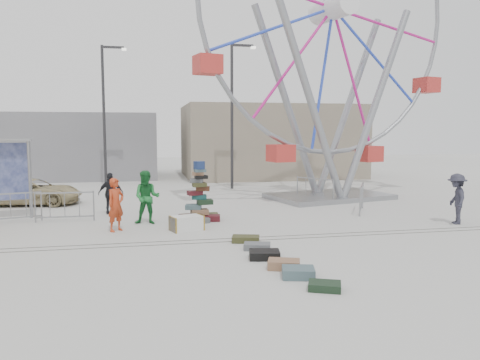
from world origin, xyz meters
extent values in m
plane|color=#9E9E99|center=(0.00, 0.00, 0.00)|extent=(90.00, 90.00, 0.00)
cube|color=#47443F|center=(0.00, 0.60, 0.00)|extent=(40.00, 0.04, 0.01)
cube|color=#47443F|center=(0.00, 1.00, 0.00)|extent=(40.00, 0.04, 0.01)
cube|color=gray|center=(7.00, 20.00, 2.50)|extent=(12.00, 8.00, 5.00)
cube|color=gray|center=(-6.00, 22.00, 2.20)|extent=(10.00, 8.00, 4.40)
cylinder|color=#2D2D30|center=(3.00, 13.00, 4.00)|extent=(0.16, 0.16, 8.00)
cube|color=#2D2D30|center=(3.60, 13.00, 7.90)|extent=(1.20, 0.15, 0.12)
cube|color=silver|center=(4.20, 13.00, 7.80)|extent=(0.25, 0.25, 0.12)
cylinder|color=#2D2D30|center=(-4.00, 15.00, 4.00)|extent=(0.16, 0.16, 8.00)
cube|color=#2D2D30|center=(-3.40, 15.00, 7.90)|extent=(1.20, 0.15, 0.12)
cube|color=silver|center=(-2.80, 15.00, 7.80)|extent=(0.25, 0.25, 0.12)
cube|color=#1A504F|center=(-0.26, 3.88, 0.11)|extent=(0.72, 0.51, 0.23)
cube|color=#50151C|center=(0.53, 3.86, 0.11)|extent=(0.72, 0.56, 0.21)
cube|color=#4A2718|center=(-0.25, 4.32, 0.10)|extent=(0.68, 0.53, 0.19)
cube|color=#3E4020|center=(0.54, 4.30, 0.11)|extent=(0.67, 0.49, 0.21)
cube|color=slate|center=(0.13, 3.60, 0.09)|extent=(0.65, 0.48, 0.18)
cube|color=black|center=(0.14, 4.48, 0.10)|extent=(0.63, 0.46, 0.19)
cube|color=#93684A|center=(0.13, 4.00, 0.33)|extent=(0.64, 0.46, 0.19)
cube|color=#4A646B|center=(-0.08, 4.03, 0.51)|extent=(0.63, 0.50, 0.18)
cube|color=#1A301D|center=(0.33, 3.98, 0.69)|extent=(0.58, 0.42, 0.18)
cube|color=#1A504F|center=(0.14, 4.13, 0.85)|extent=(0.55, 0.39, 0.16)
cube|color=#50151C|center=(-0.02, 4.09, 1.01)|extent=(0.58, 0.46, 0.16)
cube|color=#4A2718|center=(0.27, 4.04, 1.17)|extent=(0.53, 0.41, 0.16)
cube|color=#3E4020|center=(0.13, 3.96, 1.32)|extent=(0.52, 0.37, 0.14)
cube|color=slate|center=(0.05, 4.07, 1.46)|extent=(0.52, 0.41, 0.14)
cube|color=black|center=(0.21, 4.00, 1.59)|extent=(0.47, 0.35, 0.12)
cube|color=#93684A|center=(0.09, 4.04, 1.71)|extent=(0.45, 0.32, 0.12)
cube|color=#4A646B|center=(0.16, 3.97, 1.83)|extent=(0.44, 0.32, 0.11)
cylinder|color=navy|center=(0.13, 4.00, 2.02)|extent=(0.42, 0.42, 0.28)
cube|color=gray|center=(6.88, 8.27, 0.11)|extent=(6.19, 4.57, 0.22)
cylinder|color=gray|center=(5.39, 6.88, 4.44)|extent=(3.83, 1.25, 9.01)
cylinder|color=gray|center=(8.84, 7.73, 4.44)|extent=(3.83, 1.25, 9.01)
cylinder|color=gray|center=(4.91, 8.82, 4.44)|extent=(3.83, 1.25, 9.01)
cylinder|color=gray|center=(8.36, 9.67, 4.44)|extent=(3.83, 1.25, 9.01)
cylinder|color=white|center=(6.88, 8.27, 8.89)|extent=(1.67, 2.64, 1.11)
torus|color=gray|center=(6.88, 8.27, 8.89)|extent=(13.21, 3.48, 13.55)
cube|color=red|center=(6.88, 8.27, 1.67)|extent=(1.21, 1.21, 0.78)
cylinder|color=gray|center=(-6.04, 6.08, 1.45)|extent=(0.10, 0.10, 2.90)
cube|color=navy|center=(-6.99, 5.91, 1.74)|extent=(1.82, 0.35, 2.13)
cube|color=silver|center=(-0.47, 2.43, 0.24)|extent=(1.16, 0.89, 0.48)
cube|color=#3E4020|center=(1.08, 0.45, 0.09)|extent=(0.88, 0.66, 0.19)
cube|color=slate|center=(1.21, -0.44, 0.09)|extent=(0.82, 0.64, 0.18)
cube|color=black|center=(1.18, -1.38, 0.11)|extent=(0.86, 0.70, 0.21)
cube|color=#93684A|center=(1.41, -2.33, 0.11)|extent=(0.86, 0.69, 0.22)
cube|color=#4A646B|center=(1.53, -3.02, 0.11)|extent=(0.83, 0.71, 0.23)
cube|color=#1A301D|center=(1.80, -3.91, 0.08)|extent=(0.79, 0.69, 0.16)
imported|color=#AF3819|center=(-2.72, 2.78, 0.87)|extent=(0.74, 0.74, 1.74)
imported|color=#1B6C2E|center=(-1.73, 3.78, 0.94)|extent=(1.03, 0.87, 1.88)
imported|color=black|center=(-3.11, 6.07, 0.81)|extent=(0.97, 0.43, 1.62)
imported|color=#272835|center=(8.89, 1.65, 0.89)|extent=(1.03, 1.31, 1.77)
imported|color=tan|center=(-6.65, 9.14, 0.57)|extent=(4.35, 2.45, 1.15)
camera|label=1|loc=(-1.76, -12.68, 3.26)|focal=35.00mm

